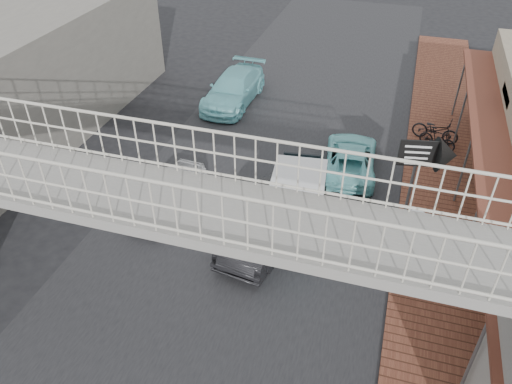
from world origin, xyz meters
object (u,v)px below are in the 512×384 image
Objects in this scene: angkot_curb at (351,158)px; motorcycle_far at (438,139)px; white_hatchback at (168,194)px; motorcycle_near at (436,130)px; arrow_sign at (443,156)px; dark_sedan at (266,221)px; angkot_far at (234,89)px; angkot_van at (297,197)px; street_clock at (415,225)px.

angkot_curb is 2.70× the size of motorcycle_far.
white_hatchback is at bearing 149.23° from motorcycle_far.
arrow_sign is at bearing -168.45° from motorcycle_near.
angkot_curb reaches higher than motorcycle_near.
dark_sedan is 10.33m from angkot_far.
angkot_van is at bearing -170.33° from arrow_sign.
arrow_sign is at bearing -33.93° from angkot_far.
street_clock is at bearing -172.30° from motorcycle_near.
street_clock is 3.46m from arrow_sign.
dark_sedan is at bearing 62.07° from angkot_curb.
motorcycle_far is (0.10, -0.70, -0.05)m from motorcycle_near.
dark_sedan is 2.97× the size of motorcycle_far.
arrow_sign reaches higher than motorcycle_far.
angkot_curb is 4.41m from arrow_sign.
motorcycle_near is 1.26× the size of motorcycle_far.
angkot_curb is at bearing 148.56° from motorcycle_near.
street_clock reaches higher than angkot_far.
dark_sedan reaches higher than angkot_curb.
angkot_van is 4.22m from street_clock.
angkot_van is (5.15, -8.42, 0.50)m from angkot_far.
angkot_curb is 1.02× the size of angkot_van.
white_hatchback is at bearing -170.40° from street_clock.
dark_sedan is 1.13× the size of angkot_van.
motorcycle_near is 0.72× the size of street_clock.
arrow_sign is (-0.11, -5.66, 2.06)m from motorcycle_near.
street_clock is at bearing 107.37° from angkot_curb.
motorcycle_near is at bearing 78.18° from arrow_sign.
motorcycle_far is 0.57× the size of street_clock.
angkot_curb is 1.32× the size of arrow_sign.
angkot_van is at bearing 67.11° from angkot_curb.
angkot_curb is (5.84, 4.36, -0.06)m from white_hatchback.
motorcycle_near is (3.18, 3.28, 0.03)m from angkot_curb.
arrow_sign is (8.91, 1.98, 2.03)m from white_hatchback.
white_hatchback is at bearing 179.53° from dark_sedan.
motorcycle_near is at bearing 104.20° from street_clock.
dark_sedan reaches higher than motorcycle_near.
arrow_sign reaches higher than white_hatchback.
street_clock reaches higher than angkot_curb.
arrow_sign is (3.07, -2.38, 2.09)m from angkot_curb.
street_clock reaches higher than angkot_van.
dark_sedan is 9.21m from motorcycle_far.
motorcycle_far is at bearing 41.99° from white_hatchback.
white_hatchback is 1.93× the size of motorcycle_near.
street_clock is (-0.89, -8.33, 1.79)m from motorcycle_far.
white_hatchback is at bearing -84.47° from angkot_far.
arrow_sign is (0.68, 3.37, 0.32)m from street_clock.
angkot_van is 2.09× the size of motorcycle_near.
street_clock reaches higher than white_hatchback.
angkot_far is at bearing 101.13° from motorcycle_far.
angkot_far is 9.67m from motorcycle_near.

